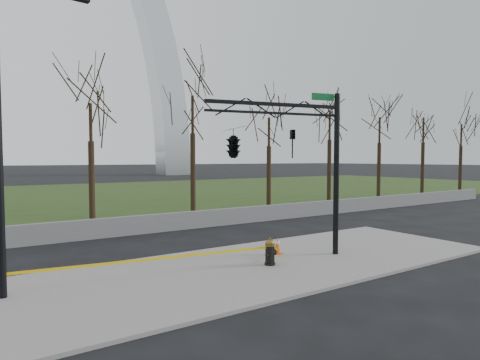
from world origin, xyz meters
TOP-DOWN VIEW (x-y plane):
  - ground at (0.00, 0.00)m, footprint 500.00×500.00m
  - sidewalk at (0.00, 0.00)m, footprint 18.00×6.00m
  - grass_strip at (0.00, 30.00)m, footprint 120.00×40.00m
  - guardrail at (0.00, 8.00)m, footprint 60.00×0.30m
  - gateway_arch at (0.00, 75.00)m, footprint 66.00×6.00m
  - tree_row at (6.59, 12.00)m, footprint 59.19×4.00m
  - fire_hydrant at (0.20, -0.25)m, footprint 0.57×0.38m
  - traffic_cone at (1.38, 0.85)m, footprint 0.34×0.34m
  - street_light at (-7.19, 0.98)m, footprint 2.39×0.40m
  - traffic_signal_mast at (0.03, 0.40)m, footprint 4.98×2.54m
  - caution_tape at (-2.85, 0.34)m, footprint 8.80×1.22m

SIDE VIEW (x-z plane):
  - ground at x=0.00m, z-range 0.00..0.00m
  - grass_strip at x=0.00m, z-range 0.00..0.06m
  - sidewalk at x=0.00m, z-range 0.00..0.10m
  - traffic_cone at x=1.38m, z-range 0.10..0.71m
  - guardrail at x=0.00m, z-range 0.00..0.90m
  - fire_hydrant at x=0.20m, z-range 0.06..0.97m
  - caution_tape at x=-2.85m, z-range 0.40..0.86m
  - tree_row at x=6.59m, z-range 0.00..8.21m
  - traffic_signal_mast at x=0.03m, z-range 1.15..7.15m
  - street_light at x=-7.19m, z-range 0.59..8.80m
  - gateway_arch at x=0.00m, z-range 0.00..65.00m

